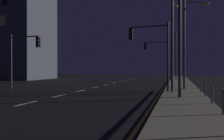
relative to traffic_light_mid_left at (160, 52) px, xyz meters
The scene contains 12 objects.
ground_plane 17.86m from the traffic_light_mid_left, 108.21° to the right, with size 112.00×112.00×0.00m, color black.
sidewalk_right 17.22m from the traffic_light_mid_left, 80.36° to the right, with size 2.80×77.00×0.14m, color gray.
lane_markings_center 14.68m from the traffic_light_mid_left, 112.66° to the right, with size 0.14×50.00×0.01m.
lane_edge_line 12.28m from the traffic_light_mid_left, 84.27° to the right, with size 0.14×53.00×0.01m.
traffic_light_mid_left is the anchor object (origin of this frame).
traffic_light_near_right 19.86m from the traffic_light_mid_left, 123.96° to the right, with size 3.26×0.51×4.99m.
traffic_light_far_left 16.85m from the traffic_light_mid_left, 88.79° to the right, with size 3.23×0.65×5.29m.
street_lamp_far_end 14.89m from the traffic_light_mid_left, 77.15° to the right, with size 2.17×1.11×7.51m.
street_lamp_mid_block 3.29m from the traffic_light_mid_left, 52.34° to the left, with size 1.90×0.83×7.10m.
street_lamp_across_street 17.19m from the traffic_light_mid_left, 83.11° to the right, with size 0.56×1.68×6.93m.
street_lamp_corner 21.52m from the traffic_light_mid_left, 82.48° to the right, with size 1.80×1.19×6.62m.
barrier_fence 25.73m from the traffic_light_mid_left, 80.87° to the right, with size 0.09×21.69×0.98m.
Camera 1 is at (7.77, -3.11, 1.87)m, focal length 41.24 mm.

